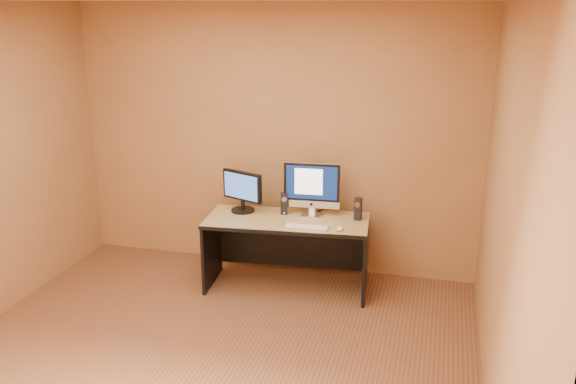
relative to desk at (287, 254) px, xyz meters
The scene contains 11 objects.
floor 1.53m from the desk, 100.37° to the right, with size 4.00×4.00×0.00m, color brown.
walls 1.77m from the desk, 100.37° to the right, with size 4.00×4.00×2.60m, color #A06940, non-canonical shape.
desk is the anchor object (origin of this frame).
imac 0.65m from the desk, 40.11° to the left, with size 0.53×0.19×0.51m, color silver, non-canonical shape.
second_monitor 0.72m from the desk, 166.26° to the left, with size 0.44×0.22×0.39m, color black, non-canonical shape.
speaker_left 0.47m from the desk, 114.93° to the left, with size 0.06×0.07×0.20m, color black, non-canonical shape.
speaker_right 0.78m from the desk, 13.56° to the left, with size 0.06×0.07×0.20m, color black, non-canonical shape.
keyboard 0.45m from the desk, 39.02° to the right, with size 0.40×0.11×0.02m, color silver.
mouse 0.65m from the desk, 16.96° to the right, with size 0.05×0.09×0.03m, color silver.
cable_a 0.51m from the desk, 47.81° to the left, with size 0.01×0.01×0.20m, color black.
cable_b 0.51m from the desk, 49.85° to the left, with size 0.01×0.01×0.17m, color black.
Camera 1 is at (1.60, -3.61, 2.58)m, focal length 38.00 mm.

